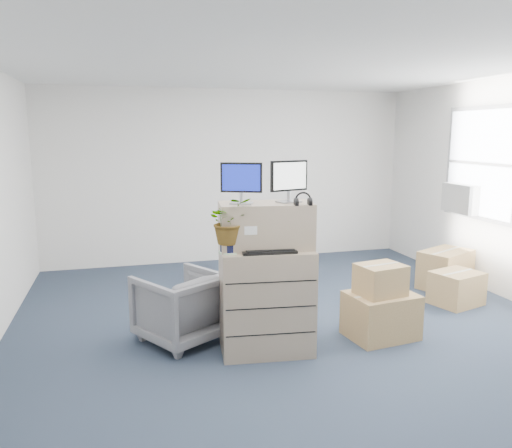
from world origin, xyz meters
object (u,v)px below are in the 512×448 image
object	(u,v)px
keyboard	(269,251)
potted_plant	(229,227)
monitor_left	(241,181)
water_bottle	(279,235)
monitor_right	(289,179)
office_chair	(181,304)
filing_cabinet_lower	(266,301)

from	to	relation	value
keyboard	potted_plant	xyz separation A→B (m)	(-0.35, 0.08, 0.23)
monitor_left	potted_plant	bearing A→B (deg)	-125.03
keyboard	water_bottle	world-z (taller)	water_bottle
monitor_right	keyboard	xyz separation A→B (m)	(-0.24, -0.14, -0.64)
office_chair	filing_cabinet_lower	bearing A→B (deg)	117.72
water_bottle	potted_plant	world-z (taller)	potted_plant
monitor_left	water_bottle	xyz separation A→B (m)	(0.37, 0.01, -0.53)
filing_cabinet_lower	office_chair	size ratio (longest dim) A/B	1.30
monitor_right	office_chair	size ratio (longest dim) A/B	0.50
monitor_left	keyboard	size ratio (longest dim) A/B	0.76
water_bottle	potted_plant	size ratio (longest dim) A/B	0.50
keyboard	potted_plant	distance (m)	0.43
monitor_left	keyboard	world-z (taller)	monitor_left
filing_cabinet_lower	monitor_left	xyz separation A→B (m)	(-0.23, 0.04, 1.16)
monitor_left	potted_plant	xyz separation A→B (m)	(-0.14, -0.09, -0.41)
filing_cabinet_lower	office_chair	xyz separation A→B (m)	(-0.77, 0.46, -0.12)
filing_cabinet_lower	monitor_left	distance (m)	1.18
monitor_left	filing_cabinet_lower	bearing A→B (deg)	13.75
monitor_left	monitor_right	xyz separation A→B (m)	(0.45, -0.03, 0.01)
monitor_right	potted_plant	distance (m)	0.73
office_chair	keyboard	bearing A→B (deg)	110.32
water_bottle	office_chair	xyz separation A→B (m)	(-0.90, 0.41, -0.75)
monitor_left	office_chair	xyz separation A→B (m)	(-0.53, 0.42, -1.28)
keyboard	office_chair	xyz separation A→B (m)	(-0.75, 0.59, -0.64)
monitor_right	keyboard	distance (m)	0.70
water_bottle	office_chair	size ratio (longest dim) A/B	0.32
potted_plant	monitor_left	bearing A→B (deg)	32.02
office_chair	potted_plant	bearing A→B (deg)	96.63
monitor_right	water_bottle	distance (m)	0.54
keyboard	monitor_right	bearing A→B (deg)	35.31
monitor_left	keyboard	distance (m)	0.69
monitor_left	office_chair	world-z (taller)	monitor_left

